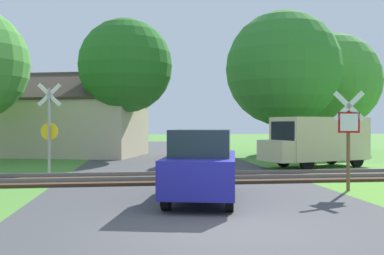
{
  "coord_description": "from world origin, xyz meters",
  "views": [
    {
      "loc": [
        -1.46,
        -7.4,
        1.89
      ],
      "look_at": [
        0.5,
        8.24,
        1.8
      ],
      "focal_mm": 40.0,
      "sensor_mm": 36.0,
      "label": 1
    }
  ],
  "objects_px": {
    "stop_sign_near": "(349,132)",
    "mail_truck": "(317,140)",
    "parked_car": "(202,165)",
    "crossing_sign_far": "(49,125)",
    "house": "(78,125)",
    "tree_far": "(333,81)",
    "tree_right": "(283,69)",
    "tree_center": "(126,66)"
  },
  "relations": [
    {
      "from": "stop_sign_near",
      "to": "mail_truck",
      "type": "height_order",
      "value": "stop_sign_near"
    },
    {
      "from": "parked_car",
      "to": "stop_sign_near",
      "type": "bearing_deg",
      "value": 25.68
    },
    {
      "from": "parked_car",
      "to": "crossing_sign_far",
      "type": "bearing_deg",
      "value": 142.41
    },
    {
      "from": "house",
      "to": "tree_far",
      "type": "bearing_deg",
      "value": 24.99
    },
    {
      "from": "stop_sign_near",
      "to": "parked_car",
      "type": "height_order",
      "value": "stop_sign_near"
    },
    {
      "from": "stop_sign_near",
      "to": "tree_far",
      "type": "height_order",
      "value": "tree_far"
    },
    {
      "from": "house",
      "to": "parked_car",
      "type": "bearing_deg",
      "value": -55.72
    },
    {
      "from": "stop_sign_near",
      "to": "parked_car",
      "type": "bearing_deg",
      "value": 26.14
    },
    {
      "from": "stop_sign_near",
      "to": "tree_right",
      "type": "height_order",
      "value": "tree_right"
    },
    {
      "from": "house",
      "to": "mail_truck",
      "type": "distance_m",
      "value": 14.57
    },
    {
      "from": "tree_center",
      "to": "tree_far",
      "type": "height_order",
      "value": "tree_far"
    },
    {
      "from": "mail_truck",
      "to": "tree_center",
      "type": "bearing_deg",
      "value": 35.63
    },
    {
      "from": "house",
      "to": "tree_center",
      "type": "distance_m",
      "value": 5.14
    },
    {
      "from": "tree_center",
      "to": "mail_truck",
      "type": "bearing_deg",
      "value": -35.71
    },
    {
      "from": "tree_center",
      "to": "mail_truck",
      "type": "distance_m",
      "value": 11.41
    },
    {
      "from": "crossing_sign_far",
      "to": "mail_truck",
      "type": "relative_size",
      "value": 0.66
    },
    {
      "from": "house",
      "to": "parked_car",
      "type": "relative_size",
      "value": 2.16
    },
    {
      "from": "crossing_sign_far",
      "to": "tree_center",
      "type": "xyz_separation_m",
      "value": [
        2.59,
        8.02,
        3.34
      ]
    },
    {
      "from": "house",
      "to": "tree_right",
      "type": "height_order",
      "value": "tree_right"
    },
    {
      "from": "crossing_sign_far",
      "to": "tree_far",
      "type": "height_order",
      "value": "tree_far"
    },
    {
      "from": "tree_far",
      "to": "mail_truck",
      "type": "height_order",
      "value": "tree_far"
    },
    {
      "from": "mail_truck",
      "to": "parked_car",
      "type": "xyz_separation_m",
      "value": [
        -6.36,
        -7.71,
        -0.34
      ]
    },
    {
      "from": "tree_right",
      "to": "tree_far",
      "type": "xyz_separation_m",
      "value": [
        5.55,
        5.17,
        -0.13
      ]
    },
    {
      "from": "tree_center",
      "to": "tree_far",
      "type": "distance_m",
      "value": 15.68
    },
    {
      "from": "tree_right",
      "to": "tree_center",
      "type": "xyz_separation_m",
      "value": [
        -9.26,
        0.0,
        0.01
      ]
    },
    {
      "from": "tree_center",
      "to": "parked_car",
      "type": "height_order",
      "value": "tree_center"
    },
    {
      "from": "mail_truck",
      "to": "parked_car",
      "type": "bearing_deg",
      "value": 121.81
    },
    {
      "from": "crossing_sign_far",
      "to": "mail_truck",
      "type": "xyz_separation_m",
      "value": [
        11.26,
        1.79,
        -0.67
      ]
    },
    {
      "from": "tree_far",
      "to": "mail_truck",
      "type": "relative_size",
      "value": 1.64
    },
    {
      "from": "house",
      "to": "mail_truck",
      "type": "bearing_deg",
      "value": -20.38
    },
    {
      "from": "house",
      "to": "tree_right",
      "type": "xyz_separation_m",
      "value": [
        12.24,
        -2.49,
        3.36
      ]
    },
    {
      "from": "crossing_sign_far",
      "to": "tree_far",
      "type": "relative_size",
      "value": 0.4
    },
    {
      "from": "crossing_sign_far",
      "to": "tree_center",
      "type": "relative_size",
      "value": 0.44
    },
    {
      "from": "crossing_sign_far",
      "to": "tree_right",
      "type": "xyz_separation_m",
      "value": [
        11.84,
        8.02,
        3.33
      ]
    },
    {
      "from": "tree_far",
      "to": "mail_truck",
      "type": "xyz_separation_m",
      "value": [
        -6.13,
        -11.4,
        -3.87
      ]
    },
    {
      "from": "crossing_sign_far",
      "to": "tree_far",
      "type": "bearing_deg",
      "value": 39.95
    },
    {
      "from": "crossing_sign_far",
      "to": "parked_car",
      "type": "distance_m",
      "value": 7.75
    },
    {
      "from": "stop_sign_near",
      "to": "house",
      "type": "xyz_separation_m",
      "value": [
        -9.69,
        15.42,
        0.18
      ]
    },
    {
      "from": "parked_car",
      "to": "tree_right",
      "type": "bearing_deg",
      "value": 76.33
    },
    {
      "from": "house",
      "to": "tree_right",
      "type": "distance_m",
      "value": 12.94
    },
    {
      "from": "tree_center",
      "to": "tree_right",
      "type": "bearing_deg",
      "value": -0.0
    },
    {
      "from": "stop_sign_near",
      "to": "mail_truck",
      "type": "bearing_deg",
      "value": -93.1
    }
  ]
}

